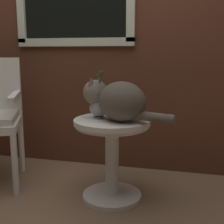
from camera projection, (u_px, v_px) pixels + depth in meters
name	position (u px, v px, depth m)	size (l,w,h in m)	color
ground_plane	(67.00, 203.00, 2.11)	(6.00, 6.00, 0.00)	#7F6047
back_wall	(98.00, 18.00, 2.62)	(4.00, 0.07, 2.60)	#562D1E
wicker_side_table	(112.00, 145.00, 2.12)	(0.52, 0.52, 0.57)	silver
cat	(118.00, 100.00, 2.02)	(0.64, 0.35, 0.28)	brown
pewter_vase_with_ivy	(99.00, 105.00, 2.10)	(0.13, 0.13, 0.32)	#99999E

